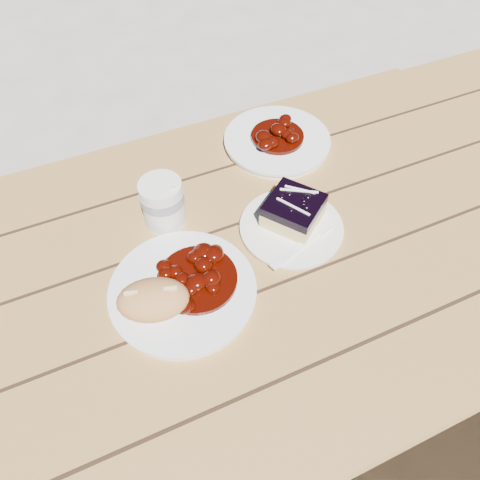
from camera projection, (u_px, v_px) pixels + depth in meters
name	position (u px, v px, depth m)	size (l,w,h in m)	color
ground	(272.00, 386.00, 1.49)	(60.00, 60.00, 0.00)	#ABA59B
picnic_table	(286.00, 285.00, 1.03)	(2.00, 1.55, 0.75)	olive
main_plate	(183.00, 291.00, 0.82)	(0.25, 0.25, 0.02)	white
goulash_stew	(197.00, 274.00, 0.81)	(0.14, 0.14, 0.04)	#390802
bread_roll	(153.00, 300.00, 0.76)	(0.12, 0.08, 0.06)	#C3854B
dessert_plate	(291.00, 228.00, 0.91)	(0.20, 0.20, 0.01)	white
blueberry_cake	(294.00, 210.00, 0.90)	(0.14, 0.14, 0.06)	#E6C87D
fork_dessert	(296.00, 249.00, 0.87)	(0.03, 0.16, 0.01)	white
coffee_cup	(163.00, 203.00, 0.89)	(0.08, 0.08, 0.10)	white
second_plate	(277.00, 141.00, 1.07)	(0.24, 0.24, 0.02)	white
second_stew	(278.00, 131.00, 1.05)	(0.12, 0.12, 0.04)	#390802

